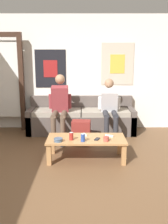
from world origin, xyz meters
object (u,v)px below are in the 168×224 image
object	(u,v)px
ceramic_bowl	(59,140)
game_controller_far_center	(110,136)
drink_can_red	(72,136)
couch	(82,119)
person_seated_adult	(60,104)
person_seated_teen	(110,106)
drink_can_blue	(84,138)
pillar_candle	(107,139)
game_controller_near_left	(71,136)
coffee_table	(87,141)
cell_phone	(98,139)
backpack	(82,133)
game_controller_near_right	(85,135)

from	to	relation	value
ceramic_bowl	game_controller_far_center	bearing A→B (deg)	17.06
drink_can_red	game_controller_far_center	xyz separation A→B (m)	(0.62, 0.18, -0.05)
couch	person_seated_adult	size ratio (longest dim) A/B	1.80
person_seated_teen	drink_can_blue	size ratio (longest dim) A/B	9.63
drink_can_red	game_controller_far_center	world-z (taller)	drink_can_red
pillar_candle	game_controller_near_left	bearing A→B (deg)	158.34
game_controller_far_center	coffee_table	bearing A→B (deg)	-167.61
cell_phone	pillar_candle	bearing A→B (deg)	-32.21
drink_can_red	couch	bearing A→B (deg)	84.95
backpack	pillar_candle	distance (m)	0.95
coffee_table	backpack	world-z (taller)	backpack
person_seated_adult	person_seated_teen	distance (m)	1.02
game_controller_near_right	backpack	bearing A→B (deg)	97.14
pillar_candle	person_seated_teen	bearing A→B (deg)	82.09
ceramic_bowl	game_controller_near_right	world-z (taller)	ceramic_bowl
ceramic_bowl	pillar_candle	world-z (taller)	pillar_candle
drink_can_red	game_controller_near_left	xyz separation A→B (m)	(-0.02, 0.17, -0.05)
person_seated_adult	game_controller_near_left	world-z (taller)	person_seated_adult
game_controller_near_left	game_controller_far_center	bearing A→B (deg)	0.78
couch	drink_can_blue	size ratio (longest dim) A/B	18.67
game_controller_near_right	cell_phone	size ratio (longest dim) A/B	0.98
person_seated_teen	cell_phone	xyz separation A→B (m)	(-0.32, -1.22, -0.29)
game_controller_near_right	person_seated_teen	bearing A→B (deg)	63.12
drink_can_blue	drink_can_red	distance (m)	0.20
backpack	game_controller_far_center	distance (m)	0.79
drink_can_red	drink_can_blue	bearing A→B (deg)	-21.07
coffee_table	cell_phone	xyz separation A→B (m)	(0.17, -0.06, 0.06)
couch	game_controller_far_center	xyz separation A→B (m)	(0.48, -1.42, 0.09)
game_controller_far_center	drink_can_blue	bearing A→B (deg)	-150.22
couch	ceramic_bowl	world-z (taller)	couch
ceramic_bowl	game_controller_far_center	size ratio (longest dim) A/B	1.03
drink_can_blue	game_controller_near_right	distance (m)	0.31
person_seated_teen	game_controller_near_right	world-z (taller)	person_seated_teen
coffee_table	game_controller_near_right	distance (m)	0.16
game_controller_near_left	cell_phone	world-z (taller)	game_controller_near_left
game_controller_near_left	couch	bearing A→B (deg)	83.60
couch	person_seated_adult	distance (m)	0.72
game_controller_near_right	cell_phone	xyz separation A→B (m)	(0.19, -0.20, -0.01)
ceramic_bowl	person_seated_teen	bearing A→B (deg)	54.94
couch	pillar_candle	bearing A→B (deg)	-76.23
ceramic_bowl	drink_can_blue	bearing A→B (deg)	0.29
pillar_candle	game_controller_near_right	size ratio (longest dim) A/B	0.60
ceramic_bowl	game_controller_near_left	distance (m)	0.30
game_controller_near_left	backpack	bearing A→B (deg)	75.05
person_seated_adult	pillar_candle	size ratio (longest dim) A/B	14.59
person_seated_adult	backpack	distance (m)	0.78
game_controller_near_right	person_seated_adult	bearing A→B (deg)	117.48
drink_can_blue	game_controller_near_left	bearing A→B (deg)	130.23
pillar_candle	drink_can_blue	bearing A→B (deg)	-177.54
couch	pillar_candle	world-z (taller)	couch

